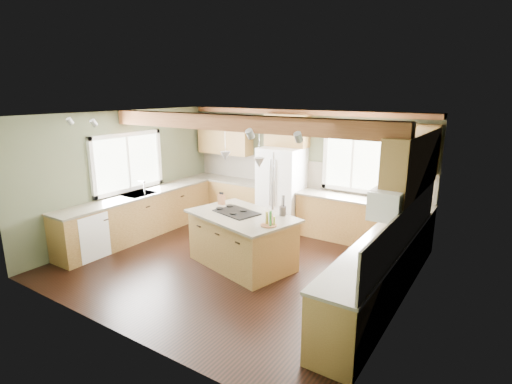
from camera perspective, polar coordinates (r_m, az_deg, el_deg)
The scene contains 37 objects.
floor at distance 7.20m, azimuth -2.89°, elevation -10.20°, with size 5.60×5.60×0.00m, color black.
ceiling at distance 6.56m, azimuth -3.18°, elevation 10.92°, with size 5.60×5.60×0.00m, color silver.
wall_back at distance 8.85m, azimuth 6.60°, elevation 3.25°, with size 5.60×5.60×0.00m, color #4E563D.
wall_left at distance 8.68m, azimuth -18.11°, elevation 2.41°, with size 5.00×5.00×0.00m, color #4E563D.
wall_right at distance 5.64m, azimuth 20.63°, elevation -4.04°, with size 5.00×5.00×0.00m, color #4E563D.
ceiling_beam at distance 6.61m, azimuth -2.90°, elevation 9.82°, with size 5.55×0.26×0.26m, color #5A2D19.
soffit_trim at distance 8.61m, azimuth 6.53°, elevation 11.26°, with size 5.55×0.20×0.10m, color #5A2D19.
backsplash_back at distance 8.86m, azimuth 6.54°, elevation 2.66°, with size 5.58×0.03×0.58m, color brown.
backsplash_right at distance 5.72m, azimuth 20.52°, elevation -4.73°, with size 0.03×3.70×0.58m, color brown.
base_cab_back_left at distance 9.73m, azimuth -3.80°, elevation -0.88°, with size 2.02×0.60×0.88m, color brown.
counter_back_left at distance 9.62m, azimuth -3.85°, elevation 1.76°, with size 2.06×0.64×0.04m, color #443C32.
base_cab_back_right at distance 8.25m, azimuth 14.75°, elevation -4.14°, with size 2.62×0.60×0.88m, color brown.
counter_back_right at distance 8.12m, azimuth 14.96°, elevation -1.06°, with size 2.66×0.64×0.04m, color #443C32.
base_cab_left at distance 8.70m, azimuth -16.18°, elevation -3.29°, with size 0.60×3.70×0.88m, color brown.
counter_left at distance 8.57m, azimuth -16.39°, elevation -0.36°, with size 0.64×3.74×0.04m, color #443C32.
base_cab_right at distance 6.06m, azimuth 17.21°, elevation -11.21°, with size 0.60×3.70×0.88m, color brown.
counter_right at distance 5.88m, azimuth 17.54°, elevation -7.16°, with size 0.64×3.74×0.04m, color #443C32.
upper_cab_back_left at distance 9.66m, azimuth -4.46°, elevation 8.13°, with size 1.40×0.35×0.90m, color brown.
upper_cab_over_fridge at distance 8.72m, azimuth 4.45°, elevation 8.77°, with size 0.96×0.35×0.70m, color brown.
upper_cab_right at distance 6.39m, azimuth 21.46°, elevation 3.98°, with size 0.35×2.20×0.90m, color brown.
upper_cab_back_corner at distance 7.83m, azimuth 21.39°, elevation 5.73°, with size 0.90×0.35×0.90m, color brown.
window_left at distance 8.65m, azimuth -17.90°, elevation 4.07°, with size 0.04×1.60×1.05m, color white.
window_back at distance 8.35m, azimuth 13.65°, elevation 4.01°, with size 1.10×0.04×1.00m, color white.
sink at distance 8.57m, azimuth -16.39°, elevation -0.32°, with size 0.50×0.65×0.03m, color #262628.
faucet at distance 8.41m, azimuth -15.66°, elevation 0.46°, with size 0.02×0.02×0.28m, color #B2B2B7.
dishwasher at distance 7.96m, azimuth -23.22°, elevation -5.61°, with size 0.60×0.60×0.84m, color white.
oven at distance 4.97m, azimuth 12.62°, elevation -17.05°, with size 0.60×0.72×0.84m, color white.
microwave at distance 5.57m, azimuth 18.54°, elevation -1.39°, with size 0.40×0.70×0.38m, color white.
pendant_left at distance 6.96m, azimuth -4.40°, elevation 5.13°, with size 0.18×0.18×0.16m, color #B2B2B7.
pendant_right at distance 6.30m, azimuth 0.45°, elevation 4.20°, with size 0.18×0.18×0.16m, color #B2B2B7.
refrigerator at distance 8.75m, azimuth 3.64°, elevation 0.50°, with size 0.90×0.74×1.80m, color white.
island at distance 7.01m, azimuth -1.98°, elevation -6.99°, with size 1.73×1.06×0.88m, color brown.
island_top at distance 6.86m, azimuth -2.02°, elevation -3.41°, with size 1.85×1.18×0.04m, color #443C32.
cooktop at distance 6.95m, azimuth -2.79°, elevation -2.90°, with size 0.75×0.50×0.02m, color black.
knife_block at distance 7.46m, azimuth -4.96°, elevation -1.05°, with size 0.11×0.09×0.19m, color brown.
utensil_crock at distance 6.80m, azimuth 3.84°, elevation -2.71°, with size 0.12×0.12×0.16m, color #3D3531.
bottle_tray at distance 6.27m, azimuth 1.84°, elevation -3.79°, with size 0.26×0.26×0.24m, color brown, non-canonical shape.
Camera 1 is at (3.89, -5.27, 2.99)m, focal length 28.00 mm.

